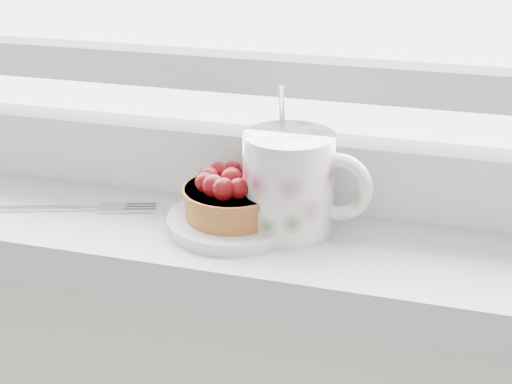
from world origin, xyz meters
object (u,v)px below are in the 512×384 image
(saucer, at_px, (232,221))
(raspberry_tart, at_px, (232,194))
(fork, at_px, (66,208))
(floral_mug, at_px, (292,181))

(saucer, relative_size, raspberry_tart, 1.33)
(fork, bearing_deg, raspberry_tart, 3.03)
(raspberry_tart, distance_m, fork, 0.18)
(fork, bearing_deg, saucer, 3.15)
(raspberry_tart, relative_size, floral_mug, 0.68)
(saucer, height_order, fork, saucer)
(raspberry_tart, xyz_separation_m, floral_mug, (0.06, 0.01, 0.02))
(saucer, distance_m, floral_mug, 0.07)
(floral_mug, relative_size, fork, 0.78)
(fork, bearing_deg, floral_mug, 4.78)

